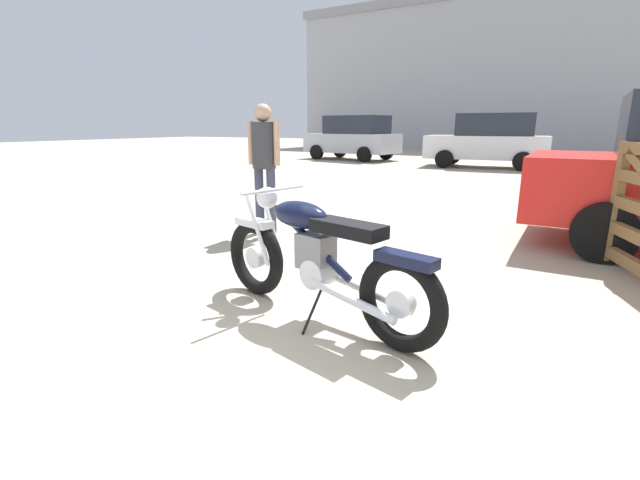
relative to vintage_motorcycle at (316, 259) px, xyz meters
The scene contains 6 objects.
ground_plane 0.54m from the vintage_motorcycle, 65.88° to the right, with size 80.00×80.00×0.00m, color tan.
vintage_motorcycle is the anchor object (origin of this frame).
bystander 2.80m from the vintage_motorcycle, 132.64° to the left, with size 0.46×0.30×1.66m.
red_hatchback_near 13.41m from the vintage_motorcycle, 92.88° to the left, with size 3.99×2.00×1.78m.
blue_hatchback_right 15.74m from the vintage_motorcycle, 113.00° to the left, with size 4.14×2.37×1.78m.
industrial_building 28.67m from the vintage_motorcycle, 94.51° to the left, with size 23.31×11.52×8.36m.
Camera 1 is at (1.35, -2.43, 1.40)m, focal length 24.77 mm.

